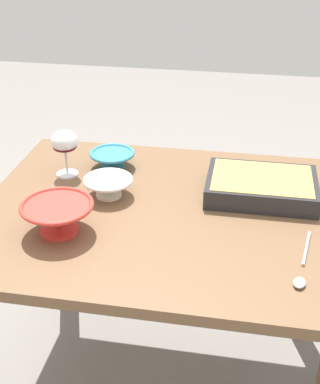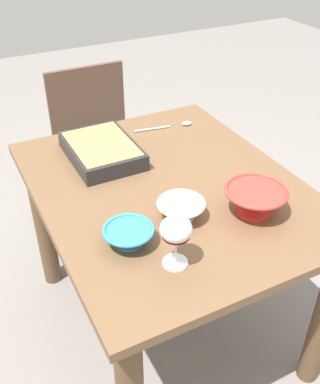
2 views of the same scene
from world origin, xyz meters
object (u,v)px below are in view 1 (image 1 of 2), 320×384
dining_table (164,249)px  wine_glass (65,144)px  serving_bowl (108,186)px  serving_spoon (302,270)px  mixing_bowl (112,158)px  casserole_dish (261,185)px  small_bowl (58,216)px

dining_table → wine_glass: 0.48m
dining_table → wine_glass: size_ratio=6.95×
wine_glass → serving_bowl: (-0.18, 0.12, -0.08)m
serving_spoon → mixing_bowl: bearing=-38.5°
wine_glass → casserole_dish: bearing=177.4°
small_bowl → mixing_bowl: bearing=-96.0°
casserole_dish → mixing_bowl: 0.52m
small_bowl → serving_bowl: bearing=-110.5°
wine_glass → serving_spoon: size_ratio=0.62×
wine_glass → mixing_bowl: size_ratio=1.03×
mixing_bowl → serving_spoon: bearing=141.5°
small_bowl → dining_table: bearing=-147.3°
dining_table → wine_glass: bearing=-24.9°
dining_table → casserole_dish: size_ratio=3.28×
small_bowl → serving_bowl: (-0.08, -0.22, -0.01)m
dining_table → mixing_bowl: 0.38m
small_bowl → serving_spoon: (-0.66, 0.07, -0.04)m
small_bowl → wine_glass: bearing=-74.8°
wine_glass → serving_spoon: (-0.75, 0.41, -0.11)m
mixing_bowl → small_bowl: 0.43m
small_bowl → serving_spoon: size_ratio=0.79×
serving_spoon → casserole_dish: bearing=-74.2°
dining_table → wine_glass: (0.36, -0.17, 0.26)m
casserole_dish → serving_spoon: casserole_dish is taller
serving_spoon → serving_bowl: bearing=-26.8°
small_bowl → serving_spoon: bearing=174.2°
casserole_dish → serving_bowl: 0.48m
casserole_dish → serving_spoon: bearing=105.8°
dining_table → mixing_bowl: size_ratio=7.18×
dining_table → serving_spoon: (-0.39, 0.24, 0.15)m
mixing_bowl → serving_spoon: 0.79m
small_bowl → serving_spoon: small_bowl is taller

